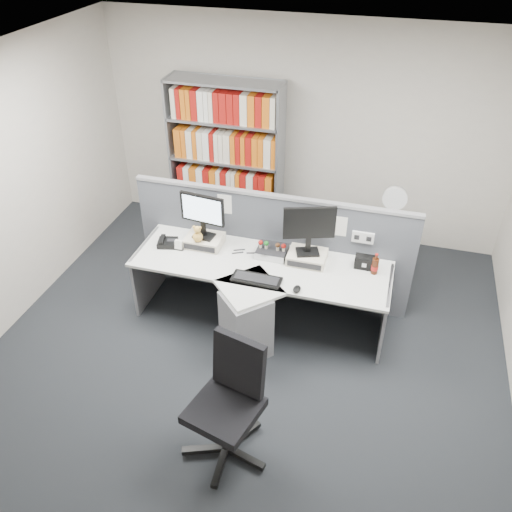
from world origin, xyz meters
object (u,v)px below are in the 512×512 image
(desk_phone, at_px, (167,242))
(office_chair, at_px, (230,399))
(desktop_pc, at_px, (272,252))
(mouse, at_px, (297,289))
(desk_calendar, at_px, (179,245))
(filing_cabinet, at_px, (386,248))
(monitor_right, at_px, (309,227))
(monitor_left, at_px, (202,212))
(desk_fan, at_px, (394,201))
(keyboard, at_px, (257,279))
(shelving_unit, at_px, (226,162))
(desk, at_px, (254,297))
(speaker, at_px, (365,262))
(cola_bottle, at_px, (375,266))

(desk_phone, distance_m, office_chair, 2.05)
(desktop_pc, relative_size, mouse, 2.69)
(desk_calendar, distance_m, filing_cabinet, 2.42)
(monitor_right, distance_m, desk_calendar, 1.38)
(filing_cabinet, bearing_deg, desk_calendar, -150.63)
(monitor_left, bearing_deg, mouse, -24.12)
(desk_fan, bearing_deg, desk_phone, -153.08)
(desktop_pc, height_order, desk_phone, desk_phone)
(desk_fan, bearing_deg, keyboard, -128.41)
(desktop_pc, xyz_separation_m, shelving_unit, (-0.98, 1.45, 0.22))
(desk, height_order, shelving_unit, shelving_unit)
(shelving_unit, distance_m, filing_cabinet, 2.24)
(desk_calendar, distance_m, shelving_unit, 1.63)
(speaker, bearing_deg, cola_bottle, -33.21)
(desk_fan, xyz_separation_m, office_chair, (-1.00, -2.77, -0.42))
(office_chair, bearing_deg, desk, 98.10)
(desktop_pc, distance_m, office_chair, 1.78)
(desk, distance_m, monitor_right, 0.89)
(desk, bearing_deg, desktop_pc, 79.24)
(desktop_pc, xyz_separation_m, desk_fan, (1.12, 1.00, 0.23))
(monitor_right, bearing_deg, mouse, -89.36)
(cola_bottle, bearing_deg, monitor_left, 179.44)
(desk, height_order, speaker, speaker)
(desk_calendar, bearing_deg, monitor_right, 6.68)
(desktop_pc, relative_size, desk_fan, 0.66)
(cola_bottle, xyz_separation_m, office_chair, (-0.92, -1.74, -0.24))
(monitor_left, xyz_separation_m, desk_calendar, (-0.22, -0.15, -0.34))
(shelving_unit, xyz_separation_m, desk_fan, (2.10, -0.45, 0.01))
(keyboard, bearing_deg, shelving_unit, 116.16)
(cola_bottle, height_order, office_chair, office_chair)
(monitor_right, relative_size, cola_bottle, 2.28)
(monitor_right, height_order, mouse, monitor_right)
(mouse, xyz_separation_m, speaker, (0.56, 0.54, 0.04))
(desk, xyz_separation_m, monitor_left, (-0.66, 0.38, 0.66))
(desk, relative_size, filing_cabinet, 3.71)
(keyboard, relative_size, mouse, 4.29)
(shelving_unit, bearing_deg, cola_bottle, -36.39)
(speaker, xyz_separation_m, filing_cabinet, (0.19, 0.97, -0.43))
(desk_calendar, height_order, speaker, speaker)
(desk_fan, height_order, office_chair, desk_fan)
(desk, distance_m, shelving_unit, 2.12)
(desk, xyz_separation_m, monitor_right, (0.44, 0.38, 0.67))
(speaker, xyz_separation_m, desk_fan, (0.19, 0.97, 0.20))
(mouse, relative_size, desk_fan, 0.25)
(desk, relative_size, desk_fan, 5.70)
(desk, relative_size, desk_calendar, 24.16)
(desk, relative_size, desk_phone, 11.11)
(office_chair, bearing_deg, desk_phone, 126.90)
(mouse, relative_size, speaker, 0.58)
(desk, relative_size, speaker, 13.32)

